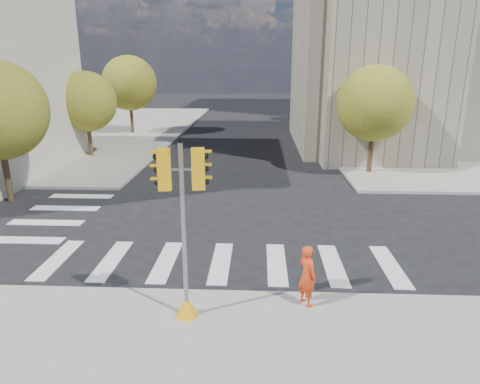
# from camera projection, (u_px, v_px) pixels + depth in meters

# --- Properties ---
(ground) EXTENTS (160.00, 160.00, 0.00)m
(ground) POSITION_uv_depth(u_px,v_px,m) (228.00, 239.00, 15.74)
(ground) COLOR black
(ground) RESTS_ON ground
(sidewalk_far_right) EXTENTS (28.00, 40.00, 0.15)m
(sidewalk_far_right) POSITION_uv_depth(u_px,v_px,m) (463.00, 132.00, 39.72)
(sidewalk_far_right) COLOR gray
(sidewalk_far_right) RESTS_ON ground
(sidewalk_far_left) EXTENTS (28.00, 40.00, 0.15)m
(sidewalk_far_left) POSITION_uv_depth(u_px,v_px,m) (42.00, 129.00, 41.47)
(sidewalk_far_left) COLOR gray
(sidewalk_far_left) RESTS_ON ground
(civic_building) EXTENTS (26.00, 16.00, 19.39)m
(civic_building) POSITION_uv_depth(u_px,v_px,m) (459.00, 48.00, 31.27)
(civic_building) COLOR gray
(civic_building) RESTS_ON ground
(tree_lw_mid) EXTENTS (4.00, 4.00, 5.77)m
(tree_lw_mid) POSITION_uv_depth(u_px,v_px,m) (86.00, 102.00, 28.51)
(tree_lw_mid) COLOR #382616
(tree_lw_mid) RESTS_ON ground
(tree_lw_far) EXTENTS (4.80, 4.80, 6.95)m
(tree_lw_far) POSITION_uv_depth(u_px,v_px,m) (129.00, 83.00, 37.86)
(tree_lw_far) COLOR #382616
(tree_lw_far) RESTS_ON ground
(tree_re_near) EXTENTS (4.20, 4.20, 6.16)m
(tree_re_near) POSITION_uv_depth(u_px,v_px,m) (375.00, 104.00, 23.82)
(tree_re_near) COLOR #382616
(tree_re_near) RESTS_ON ground
(tree_re_mid) EXTENTS (4.60, 4.60, 6.66)m
(tree_re_mid) POSITION_uv_depth(u_px,v_px,m) (338.00, 87.00, 35.21)
(tree_re_mid) COLOR #382616
(tree_re_mid) RESTS_ON ground
(tree_re_far) EXTENTS (4.00, 4.00, 5.88)m
(tree_re_far) POSITION_uv_depth(u_px,v_px,m) (318.00, 86.00, 46.83)
(tree_re_far) COLOR #382616
(tree_re_far) RESTS_ON ground
(lamp_near) EXTENTS (0.35, 0.18, 8.11)m
(lamp_near) POSITION_uv_depth(u_px,v_px,m) (367.00, 90.00, 27.47)
(lamp_near) COLOR black
(lamp_near) RESTS_ON sidewalk_far_right
(lamp_far) EXTENTS (0.35, 0.18, 8.11)m
(lamp_far) POSITION_uv_depth(u_px,v_px,m) (332.00, 81.00, 40.87)
(lamp_far) COLOR black
(lamp_far) RESTS_ON sidewalk_far_right
(traffic_signal) EXTENTS (1.08, 0.56, 4.46)m
(traffic_signal) POSITION_uv_depth(u_px,v_px,m) (184.00, 246.00, 10.13)
(traffic_signal) COLOR orange
(traffic_signal) RESTS_ON sidewalk_near
(photographer) EXTENTS (0.66, 0.72, 1.65)m
(photographer) POSITION_uv_depth(u_px,v_px,m) (307.00, 275.00, 10.95)
(photographer) COLOR red
(photographer) RESTS_ON sidewalk_near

